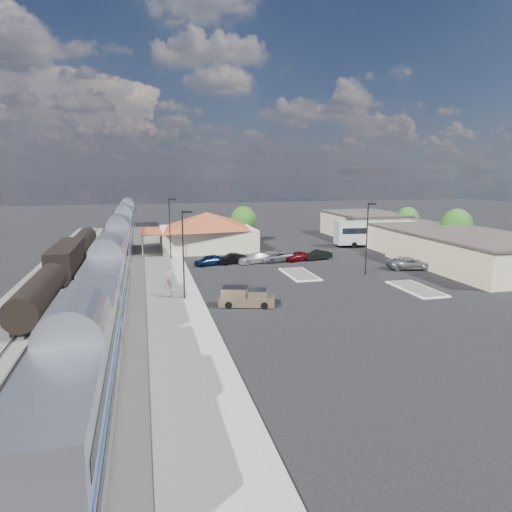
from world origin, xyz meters
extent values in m
plane|color=black|center=(0.00, 0.00, 0.00)|extent=(280.00, 280.00, 0.00)
cube|color=#4C4944|center=(-21.00, 8.00, 0.06)|extent=(16.00, 100.00, 0.12)
cube|color=gray|center=(-12.00, 6.00, 0.09)|extent=(5.50, 92.00, 0.18)
cube|color=silver|center=(-18.00, -28.97, 3.05)|extent=(3.00, 20.00, 5.00)
cube|color=black|center=(-18.00, -28.97, 0.30)|extent=(2.20, 16.00, 0.60)
cube|color=silver|center=(-18.00, -7.97, 3.05)|extent=(3.00, 20.00, 5.00)
cube|color=black|center=(-18.00, -7.97, 0.30)|extent=(2.20, 16.00, 0.60)
cube|color=silver|center=(-18.00, 13.03, 3.05)|extent=(3.00, 20.00, 5.00)
cube|color=black|center=(-18.00, 13.03, 0.30)|extent=(2.20, 16.00, 0.60)
cube|color=silver|center=(-18.00, 34.03, 3.05)|extent=(3.00, 20.00, 5.00)
cube|color=black|center=(-18.00, 34.03, 0.30)|extent=(2.20, 16.00, 0.60)
cube|color=silver|center=(-18.00, 55.03, 3.05)|extent=(3.00, 20.00, 5.00)
cube|color=black|center=(-18.00, 55.03, 0.30)|extent=(2.20, 16.00, 0.60)
cylinder|color=black|center=(-24.00, -8.06, 2.10)|extent=(2.80, 14.00, 2.80)
cube|color=black|center=(-24.00, -8.06, 0.30)|extent=(2.20, 12.00, 0.60)
cube|color=black|center=(-24.00, 7.94, 2.20)|extent=(2.80, 14.00, 3.60)
cube|color=black|center=(-24.00, 7.94, 0.30)|extent=(2.20, 12.00, 0.60)
cylinder|color=black|center=(-24.00, 23.94, 2.10)|extent=(2.80, 14.00, 2.80)
cube|color=black|center=(-24.00, 23.94, 0.30)|extent=(2.20, 12.00, 0.60)
cube|color=#C6B891|center=(-4.50, 24.00, 1.80)|extent=(15.00, 12.00, 3.60)
pyramid|color=brown|center=(-4.50, 24.00, 4.90)|extent=(15.30, 12.24, 2.60)
cube|color=brown|center=(-13.60, 24.00, 3.30)|extent=(3.20, 9.60, 0.25)
cube|color=#C6B28C|center=(28.00, 0.00, 2.10)|extent=(14.00, 22.00, 4.20)
cube|color=#3F3833|center=(28.00, 0.00, 4.35)|extent=(14.40, 22.40, 0.30)
cube|color=#C6B28C|center=(28.00, 18.00, 2.00)|extent=(12.00, 18.00, 4.00)
cube|color=#3F3833|center=(28.00, 18.00, 4.15)|extent=(12.40, 18.40, 0.30)
cube|color=#C6B28C|center=(28.00, 32.00, 2.25)|extent=(12.00, 16.00, 4.50)
cube|color=#3F3833|center=(28.00, 32.00, 4.65)|extent=(12.40, 16.40, 0.30)
cube|color=silver|center=(4.00, 2.00, 0.07)|extent=(3.30, 7.50, 0.15)
cube|color=#4C4944|center=(4.00, 2.00, 0.16)|extent=(2.70, 6.90, 0.10)
cube|color=silver|center=(14.00, -8.00, 0.07)|extent=(3.30, 7.50, 0.15)
cube|color=#4C4944|center=(14.00, -8.00, 0.16)|extent=(2.70, 6.90, 0.10)
cylinder|color=black|center=(-11.00, -6.00, 4.50)|extent=(0.16, 0.16, 9.00)
cube|color=black|center=(-10.50, -6.00, 8.85)|extent=(1.00, 0.25, 0.22)
cylinder|color=black|center=(-11.00, 16.00, 4.50)|extent=(0.16, 0.16, 9.00)
cube|color=black|center=(-10.50, 16.00, 8.85)|extent=(1.00, 0.25, 0.22)
cylinder|color=black|center=(12.00, 0.00, 4.50)|extent=(0.16, 0.16, 9.00)
cube|color=black|center=(12.50, 0.00, 8.85)|extent=(1.00, 0.25, 0.22)
cylinder|color=#382314|center=(34.00, 12.00, 1.43)|extent=(0.30, 0.30, 2.86)
ellipsoid|color=#1E4E16|center=(34.00, 12.00, 4.23)|extent=(4.94, 4.94, 5.46)
cylinder|color=#382314|center=(34.00, 26.00, 1.28)|extent=(0.30, 0.30, 2.55)
ellipsoid|color=#1E4E16|center=(34.00, 26.00, 3.77)|extent=(4.41, 4.41, 4.87)
cylinder|color=#382314|center=(3.00, 30.00, 1.36)|extent=(0.30, 0.30, 2.73)
ellipsoid|color=#1E4E16|center=(3.00, 30.00, 4.03)|extent=(4.71, 4.71, 5.21)
cube|color=#92775A|center=(-5.37, -9.64, 0.53)|extent=(5.59, 3.37, 0.86)
cube|color=#92775A|center=(-5.37, -9.64, 1.20)|extent=(2.44, 2.32, 0.91)
cube|color=#92775A|center=(-5.37, -9.64, 1.29)|extent=(2.95, 2.48, 1.05)
cylinder|color=black|center=(-4.01, -10.95, 0.34)|extent=(0.74, 0.46, 0.69)
cylinder|color=black|center=(-3.51, -9.30, 0.34)|extent=(0.74, 0.46, 0.69)
cylinder|color=black|center=(-7.24, -9.97, 0.34)|extent=(0.74, 0.46, 0.69)
cylinder|color=black|center=(-6.73, -8.32, 0.34)|extent=(0.74, 0.46, 0.69)
imported|color=#9FA2A7|center=(19.27, 1.69, 0.81)|extent=(6.18, 3.67, 1.61)
cube|color=silver|center=(24.00, 20.18, 2.45)|extent=(13.87, 4.12, 3.87)
cube|color=black|center=(24.00, 20.18, 2.91)|extent=(12.78, 4.07, 1.02)
cylinder|color=black|center=(28.65, 18.44, 0.51)|extent=(1.05, 0.43, 1.02)
cylinder|color=black|center=(28.88, 21.10, 0.51)|extent=(1.05, 0.43, 1.02)
cylinder|color=black|center=(19.80, 19.21, 0.51)|extent=(1.05, 0.43, 1.02)
cylinder|color=black|center=(20.03, 21.86, 0.51)|extent=(1.05, 0.43, 1.02)
imported|color=#D3D743|center=(-12.25, -0.36, 0.96)|extent=(0.52, 0.65, 1.57)
imported|color=silver|center=(-12.33, -5.36, 1.02)|extent=(0.75, 0.90, 1.68)
imported|color=#0C1A3D|center=(-6.04, 10.60, 0.75)|extent=(4.72, 3.01, 1.50)
imported|color=black|center=(-2.84, 10.90, 0.73)|extent=(4.71, 2.72, 1.47)
imported|color=silver|center=(0.36, 10.60, 0.73)|extent=(5.37, 3.18, 1.46)
imported|color=gray|center=(3.56, 10.90, 0.75)|extent=(5.84, 3.78, 1.50)
imported|color=maroon|center=(6.76, 10.60, 0.71)|extent=(4.48, 2.78, 1.42)
imported|color=black|center=(9.96, 10.90, 0.71)|extent=(4.54, 2.46, 1.42)
camera|label=1|loc=(-14.70, -50.74, 12.68)|focal=32.00mm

